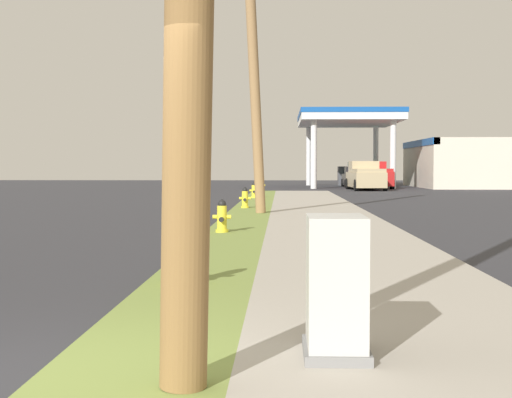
{
  "coord_description": "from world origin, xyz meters",
  "views": [
    {
      "loc": [
        1.76,
        -5.12,
        1.61
      ],
      "look_at": [
        1.06,
        15.1,
        0.71
      ],
      "focal_mm": 51.9,
      "sensor_mm": 36.0,
      "label": 1
    }
  ],
  "objects_px": {
    "fire_hydrant_second": "(222,218)",
    "car_black_by_near_pump": "(355,178)",
    "utility_cabinet": "(336,291)",
    "fire_hydrant_fifth": "(262,186)",
    "truck_red_at_forecourt": "(374,176)",
    "fire_hydrant_third": "(245,199)",
    "fire_hydrant_fourth": "(254,191)",
    "utility_pole_midground": "(253,49)",
    "fire_hydrant_nearest": "(188,258)",
    "truck_teal_at_far_bay": "(359,175)",
    "truck_tan_on_apron": "(365,177)"
  },
  "relations": [
    {
      "from": "fire_hydrant_nearest",
      "to": "truck_teal_at_far_bay",
      "type": "xyz_separation_m",
      "value": [
        7.58,
        51.96,
        0.47
      ]
    },
    {
      "from": "fire_hydrant_second",
      "to": "truck_tan_on_apron",
      "type": "relative_size",
      "value": 0.14
    },
    {
      "from": "utility_cabinet",
      "to": "truck_teal_at_far_bay",
      "type": "xyz_separation_m",
      "value": [
        5.97,
        55.5,
        0.28
      ]
    },
    {
      "from": "fire_hydrant_third",
      "to": "fire_hydrant_fifth",
      "type": "height_order",
      "value": "same"
    },
    {
      "from": "truck_teal_at_far_bay",
      "to": "car_black_by_near_pump",
      "type": "bearing_deg",
      "value": -100.42
    },
    {
      "from": "utility_pole_midground",
      "to": "fire_hydrant_fourth",
      "type": "bearing_deg",
      "value": 91.98
    },
    {
      "from": "car_black_by_near_pump",
      "to": "truck_teal_at_far_bay",
      "type": "height_order",
      "value": "truck_teal_at_far_bay"
    },
    {
      "from": "fire_hydrant_nearest",
      "to": "truck_tan_on_apron",
      "type": "xyz_separation_m",
      "value": [
        6.88,
        41.07,
        0.47
      ]
    },
    {
      "from": "fire_hydrant_nearest",
      "to": "fire_hydrant_fourth",
      "type": "relative_size",
      "value": 1.0
    },
    {
      "from": "fire_hydrant_fourth",
      "to": "utility_cabinet",
      "type": "height_order",
      "value": "utility_cabinet"
    },
    {
      "from": "fire_hydrant_fifth",
      "to": "truck_tan_on_apron",
      "type": "distance_m",
      "value": 9.05
    },
    {
      "from": "fire_hydrant_fifth",
      "to": "fire_hydrant_second",
      "type": "bearing_deg",
      "value": -90.3
    },
    {
      "from": "fire_hydrant_third",
      "to": "truck_teal_at_far_bay",
      "type": "xyz_separation_m",
      "value": [
        7.71,
        34.89,
        0.47
      ]
    },
    {
      "from": "fire_hydrant_nearest",
      "to": "fire_hydrant_fifth",
      "type": "distance_m",
      "value": 35.22
    },
    {
      "from": "fire_hydrant_fifth",
      "to": "fire_hydrant_fourth",
      "type": "bearing_deg",
      "value": -90.62
    },
    {
      "from": "car_black_by_near_pump",
      "to": "truck_teal_at_far_bay",
      "type": "distance_m",
      "value": 3.55
    },
    {
      "from": "utility_cabinet",
      "to": "truck_red_at_forecourt",
      "type": "bearing_deg",
      "value": 82.6
    },
    {
      "from": "fire_hydrant_third",
      "to": "fire_hydrant_fifth",
      "type": "distance_m",
      "value": 18.15
    },
    {
      "from": "fire_hydrant_third",
      "to": "truck_teal_at_far_bay",
      "type": "bearing_deg",
      "value": 77.54
    },
    {
      "from": "fire_hydrant_nearest",
      "to": "fire_hydrant_second",
      "type": "distance_m",
      "value": 7.3
    },
    {
      "from": "fire_hydrant_fourth",
      "to": "utility_cabinet",
      "type": "bearing_deg",
      "value": -86.59
    },
    {
      "from": "fire_hydrant_fourth",
      "to": "utility_pole_midground",
      "type": "height_order",
      "value": "utility_pole_midground"
    },
    {
      "from": "utility_cabinet",
      "to": "car_black_by_near_pump",
      "type": "relative_size",
      "value": 0.24
    },
    {
      "from": "fire_hydrant_third",
      "to": "fire_hydrant_fifth",
      "type": "relative_size",
      "value": 1.0
    },
    {
      "from": "fire_hydrant_nearest",
      "to": "car_black_by_near_pump",
      "type": "bearing_deg",
      "value": 81.85
    },
    {
      "from": "fire_hydrant_fourth",
      "to": "fire_hydrant_fifth",
      "type": "distance_m",
      "value": 9.69
    },
    {
      "from": "fire_hydrant_third",
      "to": "fire_hydrant_fourth",
      "type": "distance_m",
      "value": 8.46
    },
    {
      "from": "fire_hydrant_third",
      "to": "truck_teal_at_far_bay",
      "type": "distance_m",
      "value": 35.73
    },
    {
      "from": "fire_hydrant_fifth",
      "to": "truck_red_at_forecourt",
      "type": "relative_size",
      "value": 0.14
    },
    {
      "from": "fire_hydrant_nearest",
      "to": "utility_cabinet",
      "type": "relative_size",
      "value": 0.68
    },
    {
      "from": "utility_cabinet",
      "to": "car_black_by_near_pump",
      "type": "height_order",
      "value": "car_black_by_near_pump"
    },
    {
      "from": "utility_cabinet",
      "to": "truck_red_at_forecourt",
      "type": "xyz_separation_m",
      "value": [
        6.34,
        48.84,
        0.28
      ]
    },
    {
      "from": "utility_pole_midground",
      "to": "truck_teal_at_far_bay",
      "type": "height_order",
      "value": "utility_pole_midground"
    },
    {
      "from": "fire_hydrant_third",
      "to": "fire_hydrant_fourth",
      "type": "relative_size",
      "value": 1.0
    },
    {
      "from": "fire_hydrant_second",
      "to": "fire_hydrant_nearest",
      "type": "bearing_deg",
      "value": -88.73
    },
    {
      "from": "utility_cabinet",
      "to": "car_black_by_near_pump",
      "type": "xyz_separation_m",
      "value": [
        5.33,
        52.01,
        0.09
      ]
    },
    {
      "from": "truck_red_at_forecourt",
      "to": "fire_hydrant_second",
      "type": "bearing_deg",
      "value": -102.06
    },
    {
      "from": "fire_hydrant_nearest",
      "to": "truck_red_at_forecourt",
      "type": "xyz_separation_m",
      "value": [
        7.96,
        45.3,
        0.47
      ]
    },
    {
      "from": "fire_hydrant_third",
      "to": "utility_cabinet",
      "type": "relative_size",
      "value": 0.68
    },
    {
      "from": "fire_hydrant_second",
      "to": "car_black_by_near_pump",
      "type": "relative_size",
      "value": 0.17
    },
    {
      "from": "fire_hydrant_second",
      "to": "truck_teal_at_far_bay",
      "type": "distance_m",
      "value": 45.33
    },
    {
      "from": "fire_hydrant_third",
      "to": "utility_cabinet",
      "type": "bearing_deg",
      "value": -85.18
    },
    {
      "from": "fire_hydrant_second",
      "to": "utility_cabinet",
      "type": "distance_m",
      "value": 10.99
    },
    {
      "from": "fire_hydrant_second",
      "to": "car_black_by_near_pump",
      "type": "xyz_separation_m",
      "value": [
        7.1,
        41.17,
        0.28
      ]
    },
    {
      "from": "fire_hydrant_second",
      "to": "utility_pole_midground",
      "type": "height_order",
      "value": "utility_pole_midground"
    },
    {
      "from": "truck_tan_on_apron",
      "to": "fire_hydrant_nearest",
      "type": "bearing_deg",
      "value": -99.51
    },
    {
      "from": "fire_hydrant_nearest",
      "to": "fire_hydrant_fifth",
      "type": "height_order",
      "value": "same"
    },
    {
      "from": "utility_pole_midground",
      "to": "car_black_by_near_pump",
      "type": "height_order",
      "value": "utility_pole_midground"
    },
    {
      "from": "car_black_by_near_pump",
      "to": "truck_tan_on_apron",
      "type": "xyz_separation_m",
      "value": [
        -0.06,
        -7.4,
        0.19
      ]
    },
    {
      "from": "utility_pole_midground",
      "to": "car_black_by_near_pump",
      "type": "bearing_deg",
      "value": 79.14
    }
  ]
}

